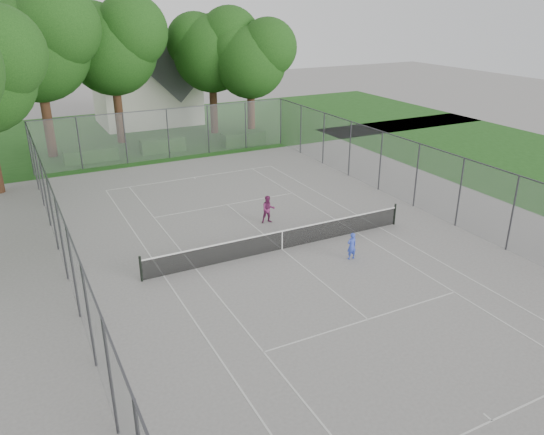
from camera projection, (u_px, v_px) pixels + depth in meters
name	position (u px, v px, depth m)	size (l,w,h in m)	color
ground	(282.00, 249.00, 23.95)	(120.00, 120.00, 0.00)	slate
grass_far	(139.00, 132.00, 45.35)	(60.00, 20.00, 0.00)	#194614
court_markings	(282.00, 249.00, 23.95)	(11.03, 23.83, 0.01)	silver
tennis_net	(282.00, 239.00, 23.76)	(12.87, 0.10, 1.10)	black
perimeter_fence	(282.00, 212.00, 23.27)	(18.08, 34.08, 3.52)	#38383D
tree_far_left	(36.00, 40.00, 35.30)	(8.12, 7.41, 11.67)	#3A2115
tree_far_midleft	(113.00, 42.00, 39.27)	(7.68, 7.01, 11.04)	#3A2115
tree_far_midright	(213.00, 47.00, 42.57)	(7.08, 6.46, 10.17)	#3A2115
tree_far_right	(252.00, 56.00, 41.51)	(6.50, 5.94, 9.35)	#3A2115
hedge_left	(91.00, 155.00, 36.98)	(3.64, 1.09, 0.91)	#1D4B18
hedge_mid	(163.00, 145.00, 39.25)	(3.29, 0.94, 1.03)	#1D4B18
hedge_right	(243.00, 138.00, 41.23)	(3.36, 1.23, 1.01)	#1D4B18
house	(145.00, 75.00, 47.35)	(8.51, 6.60, 10.60)	beige
girl_player	(352.00, 246.00, 22.86)	(0.45, 0.29, 1.23)	blue
woman_player	(268.00, 209.00, 26.61)	(0.69, 0.54, 1.43)	#7F2A5F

